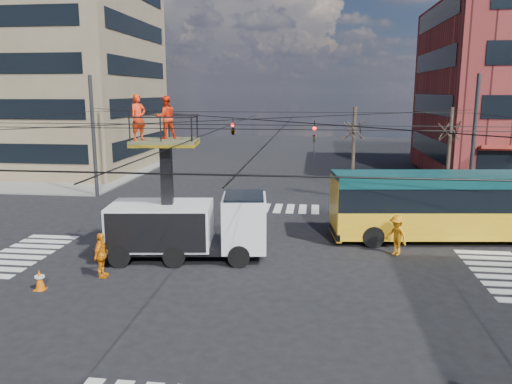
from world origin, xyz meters
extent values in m
plane|color=black|center=(0.00, 0.00, 0.00)|extent=(120.00, 120.00, 0.00)
cube|color=slate|center=(-21.00, 21.00, 0.06)|extent=(18.00, 18.00, 0.12)
cube|color=black|center=(-13.00, 24.00, 2.33)|extent=(0.12, 13.60, 1.50)
cube|color=black|center=(-13.00, 24.00, 5.67)|extent=(0.12, 13.60, 1.50)
cube|color=black|center=(-13.00, 24.00, 9.00)|extent=(0.12, 13.60, 1.50)
cube|color=black|center=(-13.00, 24.00, 12.33)|extent=(0.12, 13.60, 1.50)
cube|color=black|center=(12.00, 24.00, 2.45)|extent=(0.12, 13.60, 1.58)
cube|color=black|center=(12.00, 24.00, 5.95)|extent=(0.12, 13.60, 1.57)
cube|color=black|center=(12.00, 24.00, 9.45)|extent=(0.12, 13.60, 1.57)
cube|color=black|center=(12.00, 24.00, 12.95)|extent=(0.12, 13.60, 1.57)
cylinder|color=#2D2D30|center=(12.00, 12.00, 4.00)|extent=(0.24, 0.24, 8.00)
cylinder|color=#2D2D30|center=(-12.00, 12.00, 4.00)|extent=(0.24, 0.24, 8.00)
cylinder|color=black|center=(0.00, 12.00, 5.70)|extent=(24.00, 0.03, 0.03)
cylinder|color=black|center=(0.00, -12.00, 5.70)|extent=(24.00, 0.03, 0.03)
cylinder|color=black|center=(0.00, 0.00, 5.90)|extent=(24.02, 24.02, 0.03)
cylinder|color=black|center=(0.00, 0.00, 5.90)|extent=(24.02, 24.02, 0.03)
cylinder|color=black|center=(0.00, -1.20, 5.60)|extent=(24.00, 0.03, 0.03)
cylinder|color=black|center=(0.00, 1.20, 5.60)|extent=(24.00, 0.03, 0.03)
cylinder|color=black|center=(-1.20, 0.00, 5.50)|extent=(0.03, 24.00, 0.03)
cylinder|color=black|center=(1.20, 0.00, 5.50)|extent=(0.03, 24.00, 0.03)
imported|color=black|center=(2.50, 3.00, 5.10)|extent=(0.16, 0.20, 1.00)
imported|color=black|center=(-1.50, 5.00, 5.35)|extent=(0.26, 1.24, 0.50)
cylinder|color=#382B21|center=(5.00, 13.50, 3.00)|extent=(0.24, 0.24, 6.00)
cylinder|color=#382B21|center=(11.00, 13.50, 3.00)|extent=(0.24, 0.24, 6.00)
cube|color=black|center=(-2.91, 0.40, 0.55)|extent=(7.22, 3.04, 0.30)
cube|color=silver|center=(-0.33, 0.71, 1.55)|extent=(2.08, 2.60, 2.20)
cube|color=black|center=(-0.33, 0.71, 2.35)|extent=(1.87, 2.48, 0.80)
cube|color=silver|center=(-3.81, 0.29, 1.45)|extent=(4.47, 2.99, 1.80)
cylinder|color=black|center=(-0.39, -0.45, 0.45)|extent=(0.94, 0.46, 0.90)
cylinder|color=black|center=(-0.67, 1.83, 0.45)|extent=(0.94, 0.46, 0.90)
cylinder|color=black|center=(-2.97, -0.77, 0.45)|extent=(0.94, 0.46, 0.90)
cylinder|color=black|center=(-3.25, 1.51, 0.45)|extent=(0.94, 0.46, 0.90)
cylinder|color=black|center=(-5.16, -1.04, 0.45)|extent=(0.94, 0.46, 0.90)
cylinder|color=black|center=(-5.44, 1.24, 0.45)|extent=(0.94, 0.46, 0.90)
cube|color=black|center=(-3.51, 0.32, 3.19)|extent=(0.50, 0.50, 3.58)
cube|color=brown|center=(-3.51, 0.32, 4.98)|extent=(2.84, 2.40, 0.12)
cube|color=yellow|center=(-3.51, 0.32, 4.86)|extent=(2.84, 2.40, 0.12)
imported|color=#FF3410|center=(-4.41, -0.21, 5.95)|extent=(0.74, 0.79, 1.81)
imported|color=#FF3410|center=(-3.57, 0.68, 5.91)|extent=(1.06, 1.00, 1.74)
cube|color=#F1A716|center=(8.89, 4.47, 0.95)|extent=(11.10, 3.87, 1.30)
cube|color=black|center=(8.89, 4.47, 2.15)|extent=(11.10, 3.82, 1.10)
cube|color=#0E3C3E|center=(8.89, 4.47, 2.95)|extent=(11.10, 3.87, 0.50)
cube|color=#F1A716|center=(3.59, 3.83, 1.60)|extent=(0.54, 2.48, 2.80)
cube|color=black|center=(3.54, 3.83, 0.45)|extent=(0.46, 2.60, 0.30)
cube|color=gold|center=(3.69, 3.84, 2.85)|extent=(0.29, 1.60, 0.35)
cylinder|color=black|center=(5.25, 2.84, 0.50)|extent=(1.03, 0.42, 1.00)
cylinder|color=black|center=(4.97, 5.19, 0.50)|extent=(1.03, 0.42, 1.00)
cylinder|color=black|center=(11.99, 6.03, 0.50)|extent=(1.03, 0.42, 1.00)
cone|color=#E05E09|center=(-7.07, -3.65, 0.38)|extent=(0.36, 0.36, 0.77)
imported|color=orange|center=(-5.38, -2.22, 0.87)|extent=(0.44, 1.02, 1.73)
imported|color=orange|center=(6.13, 1.89, 0.87)|extent=(1.20, 1.29, 1.75)
camera|label=1|loc=(2.60, -19.38, 6.94)|focal=35.00mm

